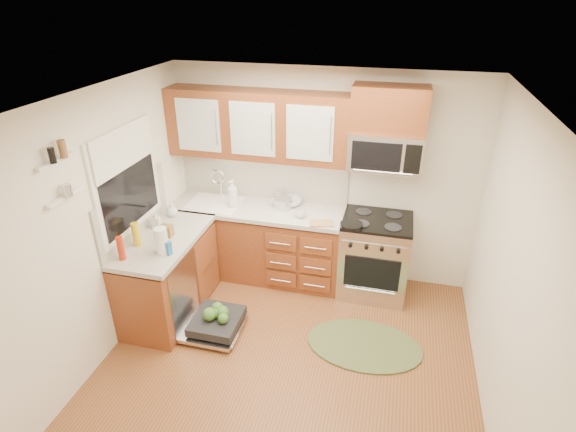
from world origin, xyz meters
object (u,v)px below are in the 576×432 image
(dishwasher, at_px, (214,323))
(bowl_b, at_px, (290,202))
(cup, at_px, (301,214))
(microwave, at_px, (385,151))
(sink, at_px, (215,213))
(stock_pot, at_px, (283,203))
(range, at_px, (374,256))
(bowl_a, at_px, (282,202))
(rug, at_px, (364,345))
(upper_cabinets, at_px, (258,125))
(skillet, at_px, (351,225))
(paper_towel_roll, at_px, (162,241))
(cutting_board, at_px, (321,223))

(dishwasher, height_order, bowl_b, bowl_b)
(cup, bearing_deg, microwave, 15.08)
(sink, height_order, stock_pot, stock_pot)
(range, bearing_deg, bowl_a, 171.50)
(cup, bearing_deg, rug, -44.92)
(stock_pot, height_order, cup, stock_pot)
(bowl_a, height_order, cup, cup)
(upper_cabinets, relative_size, rug, 1.77)
(skillet, bearing_deg, paper_towel_roll, -151.78)
(skillet, height_order, paper_towel_roll, paper_towel_roll)
(dishwasher, bearing_deg, upper_cabinets, 83.96)
(range, relative_size, bowl_a, 3.78)
(microwave, height_order, bowl_a, microwave)
(dishwasher, distance_m, stock_pot, 1.56)
(cutting_board, height_order, paper_towel_roll, paper_towel_roll)
(range, bearing_deg, stock_pot, 176.17)
(microwave, relative_size, stock_pot, 3.57)
(skillet, bearing_deg, upper_cabinets, 160.90)
(rug, bearing_deg, skillet, 111.19)
(upper_cabinets, relative_size, cutting_board, 8.13)
(dishwasher, bearing_deg, stock_pot, 70.08)
(range, height_order, skillet, skillet)
(microwave, height_order, paper_towel_roll, microwave)
(dishwasher, relative_size, skillet, 2.90)
(microwave, height_order, dishwasher, microwave)
(sink, bearing_deg, bowl_a, 12.80)
(skillet, bearing_deg, bowl_b, 151.41)
(bowl_a, distance_m, bowl_b, 0.10)
(rug, xyz_separation_m, paper_towel_roll, (-2.00, -0.20, 1.05))
(paper_towel_roll, bearing_deg, microwave, 33.10)
(rug, relative_size, paper_towel_roll, 4.28)
(rug, bearing_deg, upper_cabinets, 141.89)
(range, height_order, bowl_b, bowl_b)
(upper_cabinets, relative_size, microwave, 2.70)
(dishwasher, distance_m, paper_towel_roll, 1.06)
(upper_cabinets, bearing_deg, rug, -38.11)
(rug, distance_m, skillet, 1.23)
(microwave, bearing_deg, skillet, -125.52)
(microwave, distance_m, rug, 2.01)
(sink, distance_m, paper_towel_roll, 1.19)
(rug, height_order, bowl_b, bowl_b)
(microwave, relative_size, cup, 6.39)
(microwave, height_order, rug, microwave)
(skillet, xyz_separation_m, cup, (-0.58, 0.14, -0.00))
(upper_cabinets, height_order, dishwasher, upper_cabinets)
(sink, bearing_deg, skillet, -8.20)
(range, relative_size, skillet, 3.93)
(upper_cabinets, relative_size, sink, 3.31)
(rug, relative_size, bowl_b, 4.36)
(upper_cabinets, xyz_separation_m, skillet, (1.14, -0.40, -0.90))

